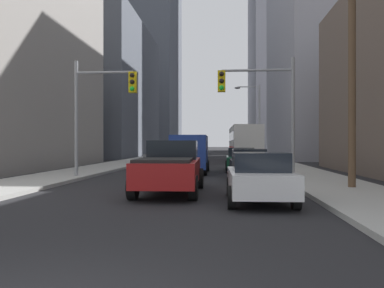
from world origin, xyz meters
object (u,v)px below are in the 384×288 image
cargo_van_blue (190,152)px  sedan_green (241,159)px  pickup_truck_red (171,167)px  traffic_signal_near_left (102,100)px  sedan_black (249,164)px  city_bus (244,142)px  sedan_white (259,177)px  traffic_signal_near_right (260,98)px  sedan_grey (160,156)px

cargo_van_blue → sedan_green: (3.09, 1.73, -0.52)m
pickup_truck_red → traffic_signal_near_left: bearing=127.5°
sedan_black → cargo_van_blue: bearing=131.1°
city_bus → sedan_green: (-0.92, -13.37, -1.16)m
sedan_black → sedan_white: bearing=-91.3°
sedan_white → sedan_black: 8.02m
sedan_white → sedan_green: bearing=89.9°
city_bus → cargo_van_blue: city_bus is taller
sedan_black → traffic_signal_near_right: (0.53, -0.38, 3.27)m
pickup_truck_red → traffic_signal_near_right: bearing=56.2°
sedan_grey → traffic_signal_near_right: bearing=-60.9°
pickup_truck_red → cargo_van_blue: bearing=90.4°
traffic_signal_near_left → sedan_green: bearing=38.8°
pickup_truck_red → sedan_white: pickup_truck_red is taller
sedan_white → traffic_signal_near_left: 11.01m
pickup_truck_red → sedan_green: pickup_truck_red is taller
traffic_signal_near_left → traffic_signal_near_right: same height
pickup_truck_red → cargo_van_blue: (-0.08, 9.63, 0.35)m
cargo_van_blue → pickup_truck_red: bearing=-89.6°
city_bus → sedan_white: 26.89m
city_bus → pickup_truck_red: (-3.93, -24.73, -1.00)m
pickup_truck_red → sedan_white: bearing=-35.2°
city_bus → traffic_signal_near_right: bearing=-90.7°
pickup_truck_red → sedan_grey: pickup_truck_red is taller
pickup_truck_red → cargo_van_blue: cargo_van_blue is taller
city_bus → sedan_black: bearing=-92.3°
cargo_van_blue → sedan_black: bearing=-48.9°
sedan_green → traffic_signal_near_left: traffic_signal_near_left is taller
traffic_signal_near_right → sedan_grey: bearing=119.1°
traffic_signal_near_left → pickup_truck_red: bearing=-52.5°
traffic_signal_near_left → traffic_signal_near_right: (7.94, 0.00, 0.03)m
cargo_van_blue → traffic_signal_near_right: traffic_signal_near_right is taller
sedan_white → sedan_green: (0.02, 13.48, 0.00)m
city_bus → traffic_signal_near_left: bearing=-113.0°
sedan_grey → sedan_white: bearing=-72.7°
pickup_truck_red → traffic_signal_near_right: size_ratio=0.91×
cargo_van_blue → city_bus: bearing=75.1°
cargo_van_blue → sedan_green: cargo_van_blue is taller
sedan_green → traffic_signal_near_right: 6.73m
city_bus → traffic_signal_near_right: 19.33m
cargo_van_blue → sedan_grey: bearing=110.8°
cargo_van_blue → sedan_green: size_ratio=1.25×
city_bus → sedan_white: size_ratio=2.73×
sedan_white → traffic_signal_near_right: traffic_signal_near_right is taller
sedan_green → traffic_signal_near_right: size_ratio=0.70×
city_bus → sedan_white: (-0.94, -26.85, -1.16)m
sedan_green → traffic_signal_near_right: traffic_signal_near_right is taller
sedan_green → pickup_truck_red: bearing=-104.9°
traffic_signal_near_left → traffic_signal_near_right: bearing=0.0°
cargo_van_blue → sedan_black: size_ratio=1.24×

